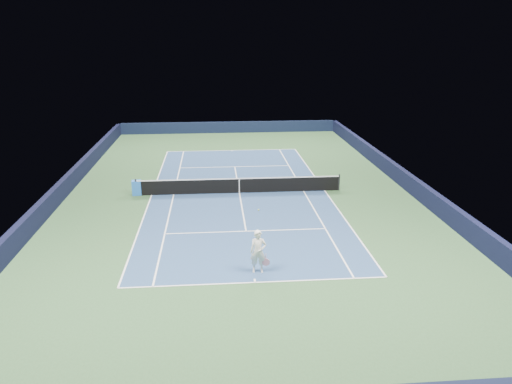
{
  "coord_description": "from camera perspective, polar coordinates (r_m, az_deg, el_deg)",
  "views": [
    {
      "loc": [
        -1.52,
        -29.98,
        9.73
      ],
      "look_at": [
        0.8,
        -3.0,
        1.0
      ],
      "focal_mm": 35.0,
      "sensor_mm": 36.0,
      "label": 1
    }
  ],
  "objects": [
    {
      "name": "court_surface",
      "position": [
        31.56,
        -1.92,
        -0.1
      ],
      "size": [
        10.97,
        23.77,
        0.01
      ],
      "primitive_type": "cube",
      "color": "navy",
      "rests_on": "ground"
    },
    {
      "name": "sideline_doubles_right",
      "position": [
        32.29,
        7.85,
        0.17
      ],
      "size": [
        0.08,
        23.77,
        0.0
      ],
      "primitive_type": "cube",
      "color": "white",
      "rests_on": "ground"
    },
    {
      "name": "service_line_far",
      "position": [
        37.69,
        -2.44,
        2.9
      ],
      "size": [
        8.23,
        0.08,
        0.0
      ],
      "primitive_type": "cube",
      "color": "white",
      "rests_on": "ground"
    },
    {
      "name": "wall_far",
      "position": [
        50.67,
        -3.14,
        7.4
      ],
      "size": [
        22.0,
        0.35,
        1.1
      ],
      "primitive_type": "cube",
      "color": "black",
      "rests_on": "ground"
    },
    {
      "name": "ground",
      "position": [
        31.56,
        -1.92,
        -0.1
      ],
      "size": [
        40.0,
        40.0,
        0.0
      ],
      "primitive_type": "plane",
      "color": "#2B4C29",
      "rests_on": "ground"
    },
    {
      "name": "wall_left",
      "position": [
        32.71,
        -21.23,
        0.32
      ],
      "size": [
        0.35,
        40.0,
        1.1
      ],
      "primitive_type": "cube",
      "color": "black",
      "rests_on": "ground"
    },
    {
      "name": "center_service_line",
      "position": [
        31.55,
        -1.92,
        -0.09
      ],
      "size": [
        0.08,
        12.8,
        0.0
      ],
      "primitive_type": "cube",
      "color": "white",
      "rests_on": "ground"
    },
    {
      "name": "tennis_player",
      "position": [
        21.04,
        0.26,
        -6.82
      ],
      "size": [
        0.84,
        1.28,
        2.46
      ],
      "color": "white",
      "rests_on": "ground"
    },
    {
      "name": "baseline_near",
      "position": [
        20.6,
        -0.1,
        -10.29
      ],
      "size": [
        10.97,
        0.08,
        0.0
      ],
      "primitive_type": "cube",
      "color": "white",
      "rests_on": "ground"
    },
    {
      "name": "center_mark_near",
      "position": [
        20.73,
        -0.14,
        -10.1
      ],
      "size": [
        0.08,
        0.3,
        0.0
      ],
      "primitive_type": "cube",
      "color": "white",
      "rests_on": "ground"
    },
    {
      "name": "baseline_far",
      "position": [
        43.01,
        -2.77,
        4.78
      ],
      "size": [
        10.97,
        0.08,
        0.0
      ],
      "primitive_type": "cube",
      "color": "white",
      "rests_on": "ground"
    },
    {
      "name": "service_line_near",
      "position": [
        25.55,
        -1.14,
        -4.5
      ],
      "size": [
        8.23,
        0.08,
        0.0
      ],
      "primitive_type": "cube",
      "color": "white",
      "rests_on": "ground"
    },
    {
      "name": "center_mark_far",
      "position": [
        42.86,
        -2.77,
        4.74
      ],
      "size": [
        0.08,
        0.3,
        0.0
      ],
      "primitive_type": "cube",
      "color": "white",
      "rests_on": "ground"
    },
    {
      "name": "tennis_net",
      "position": [
        31.41,
        -1.93,
        0.78
      ],
      "size": [
        12.9,
        0.1,
        1.07
      ],
      "color": "black",
      "rests_on": "ground"
    },
    {
      "name": "sideline_singles_left",
      "position": [
        31.62,
        -9.38,
        -0.28
      ],
      "size": [
        0.08,
        23.77,
        0.0
      ],
      "primitive_type": "cube",
      "color": "white",
      "rests_on": "ground"
    },
    {
      "name": "sideline_singles_right",
      "position": [
        32.02,
        5.46,
        0.11
      ],
      "size": [
        0.08,
        23.77,
        0.0
      ],
      "primitive_type": "cube",
      "color": "white",
      "rests_on": "ground"
    },
    {
      "name": "sideline_doubles_left",
      "position": [
        31.77,
        -11.84,
        -0.35
      ],
      "size": [
        0.08,
        23.77,
        0.0
      ],
      "primitive_type": "cube",
      "color": "white",
      "rests_on": "ground"
    },
    {
      "name": "wall_right",
      "position": [
        33.7,
        16.79,
        1.28
      ],
      "size": [
        0.35,
        40.0,
        1.1
      ],
      "primitive_type": "cube",
      "color": "black",
      "rests_on": "ground"
    },
    {
      "name": "sponsor_cube",
      "position": [
        31.94,
        -13.48,
        0.48
      ],
      "size": [
        0.61,
        0.56,
        0.91
      ],
      "color": "blue",
      "rests_on": "ground"
    }
  ]
}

